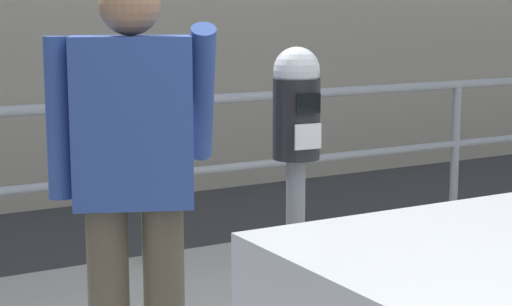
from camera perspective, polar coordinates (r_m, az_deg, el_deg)
The scene contains 3 objects.
parking_meter at distance 3.14m, azimuth 2.65°, elevation 0.13°, with size 0.17×0.18×1.36m.
pedestrian_at_meter at distance 3.12m, azimuth -8.03°, elevation -1.35°, with size 0.68×0.39×1.62m.
background_railing at distance 5.06m, azimuth -7.31°, elevation 0.56°, with size 24.06×0.06×0.98m.
Camera 1 is at (-1.93, -2.11, 1.62)m, focal length 61.00 mm.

